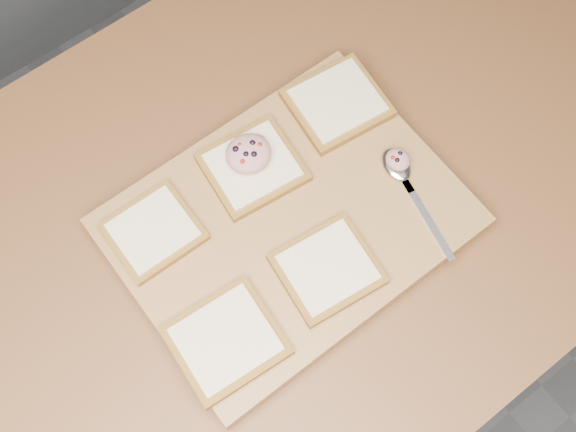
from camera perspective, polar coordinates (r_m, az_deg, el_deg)
name	(u,v)px	position (r m, az deg, el deg)	size (l,w,h in m)	color
ground	(248,365)	(1.87, -3.15, -11.71)	(4.00, 4.00, 0.00)	#515459
island_counter	(236,322)	(1.42, -4.09, -8.39)	(2.00, 0.80, 0.90)	slate
cutting_board	(288,224)	(0.98, 0.00, -0.65)	(0.45, 0.34, 0.04)	#A87E48
bread_far_left	(153,232)	(0.97, -10.58, -1.22)	(0.11, 0.10, 0.02)	olive
bread_far_center	(253,167)	(0.99, -2.81, 3.87)	(0.13, 0.13, 0.02)	olive
bread_far_right	(337,103)	(1.04, 3.92, 8.89)	(0.14, 0.13, 0.02)	olive
bread_near_left	(226,341)	(0.91, -4.91, -9.79)	(0.14, 0.13, 0.02)	olive
bread_near_center	(328,269)	(0.94, 3.14, -4.19)	(0.13, 0.12, 0.02)	olive
tuna_salad_dollop	(248,153)	(0.97, -3.15, 4.96)	(0.06, 0.06, 0.03)	tan
spoon	(401,173)	(1.00, 8.91, 3.41)	(0.06, 0.18, 0.01)	silver
spoon_salad	(398,160)	(0.99, 8.67, 4.43)	(0.03, 0.04, 0.02)	tan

